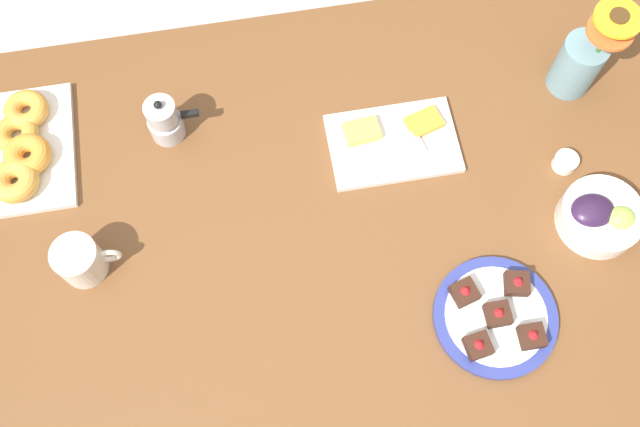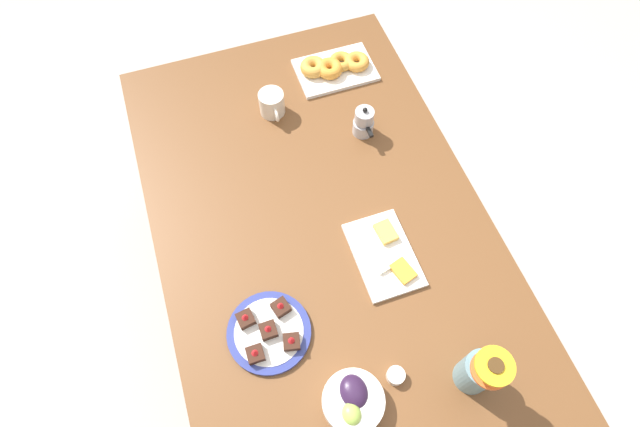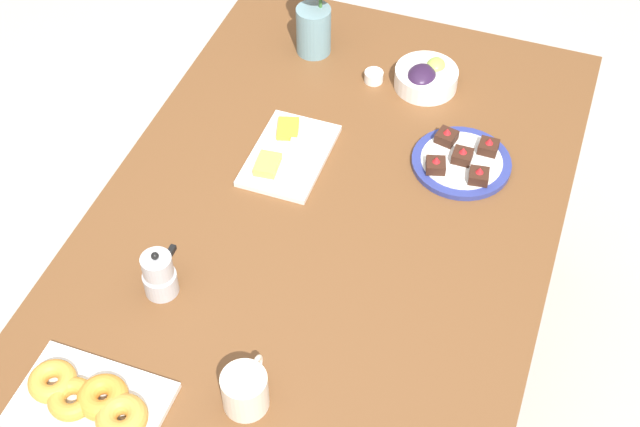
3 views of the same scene
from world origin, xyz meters
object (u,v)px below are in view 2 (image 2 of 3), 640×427
object	(u,v)px
coffee_mug	(272,103)
moka_pot	(364,122)
jam_cup_honey	(396,376)
grape_bowl	(353,401)
cheese_platter	(385,254)
flower_vase	(478,372)
croissant_platter	(334,67)
dessert_plate	(269,332)
dining_table	(320,232)

from	to	relation	value
coffee_mug	moka_pot	world-z (taller)	moka_pot
jam_cup_honey	moka_pot	xyz separation A→B (m)	(-0.78, 0.21, 0.03)
grape_bowl	cheese_platter	distance (m)	0.43
coffee_mug	jam_cup_honey	distance (m)	0.96
coffee_mug	flower_vase	bearing A→B (deg)	13.04
croissant_platter	grape_bowl	bearing A→B (deg)	-17.28
grape_bowl	jam_cup_honey	world-z (taller)	grape_bowl
cheese_platter	jam_cup_honey	xyz separation A→B (m)	(0.33, -0.11, 0.01)
croissant_platter	flower_vase	xyz separation A→B (m)	(1.13, -0.03, 0.06)
coffee_mug	croissant_platter	bearing A→B (deg)	112.11
dessert_plate	moka_pot	world-z (taller)	moka_pot
moka_pot	jam_cup_honey	bearing A→B (deg)	-15.12
coffee_mug	croissant_platter	size ratio (longest dim) A/B	0.43
moka_pot	coffee_mug	bearing A→B (deg)	-124.54
coffee_mug	croissant_platter	xyz separation A→B (m)	(-0.11, 0.26, -0.02)
croissant_platter	dining_table	bearing A→B (deg)	-23.70
grape_bowl	cheese_platter	world-z (taller)	grape_bowl
flower_vase	croissant_platter	bearing A→B (deg)	178.65
cheese_platter	jam_cup_honey	distance (m)	0.35
dessert_plate	flower_vase	distance (m)	0.55
coffee_mug	cheese_platter	xyz separation A→B (m)	(0.63, 0.16, -0.03)
grape_bowl	flower_vase	world-z (taller)	flower_vase
croissant_platter	jam_cup_honey	bearing A→B (deg)	-11.17
cheese_platter	dessert_plate	bearing A→B (deg)	-73.88
coffee_mug	jam_cup_honey	world-z (taller)	coffee_mug
flower_vase	moka_pot	size ratio (longest dim) A/B	2.05
dessert_plate	flower_vase	world-z (taller)	flower_vase
grape_bowl	croissant_platter	xyz separation A→B (m)	(-1.09, 0.34, -0.01)
jam_cup_honey	flower_vase	xyz separation A→B (m)	(0.07, 0.18, 0.07)
dessert_plate	croissant_platter	bearing A→B (deg)	149.91
croissant_platter	coffee_mug	bearing A→B (deg)	-67.89
grape_bowl	moka_pot	world-z (taller)	moka_pot
coffee_mug	dining_table	bearing A→B (deg)	2.25
jam_cup_honey	cheese_platter	bearing A→B (deg)	162.20
cheese_platter	dining_table	bearing A→B (deg)	-140.97
jam_cup_honey	flower_vase	world-z (taller)	flower_vase
grape_bowl	moka_pot	size ratio (longest dim) A/B	1.33
grape_bowl	jam_cup_honey	bearing A→B (deg)	100.35
jam_cup_honey	flower_vase	size ratio (longest dim) A/B	0.20
cheese_platter	flower_vase	bearing A→B (deg)	11.11
dessert_plate	cheese_platter	bearing A→B (deg)	106.12
dessert_plate	moka_pot	bearing A→B (deg)	138.72
dining_table	croissant_platter	xyz separation A→B (m)	(-0.56, 0.25, 0.11)
croissant_platter	dessert_plate	world-z (taller)	same
jam_cup_honey	dessert_plate	distance (m)	0.36
cheese_platter	flower_vase	xyz separation A→B (m)	(0.40, 0.08, 0.07)
dessert_plate	grape_bowl	bearing A→B (deg)	32.21
coffee_mug	flower_vase	size ratio (longest dim) A/B	0.50
grape_bowl	flower_vase	xyz separation A→B (m)	(0.04, 0.31, 0.05)
dining_table	cheese_platter	bearing A→B (deg)	39.03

